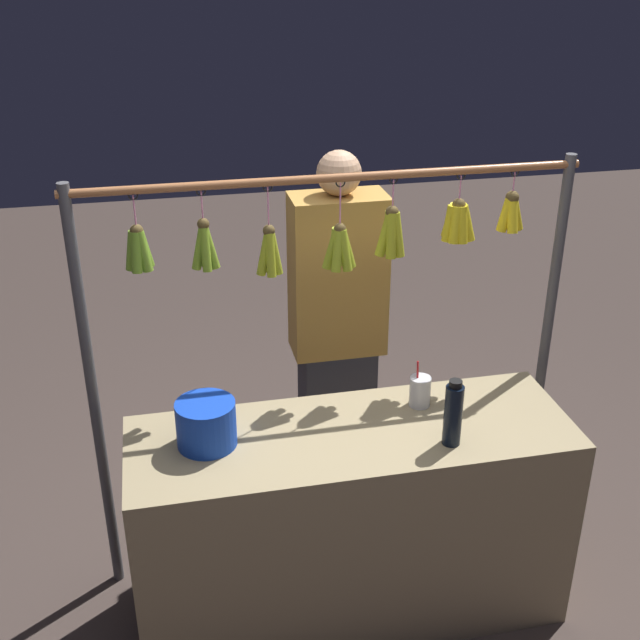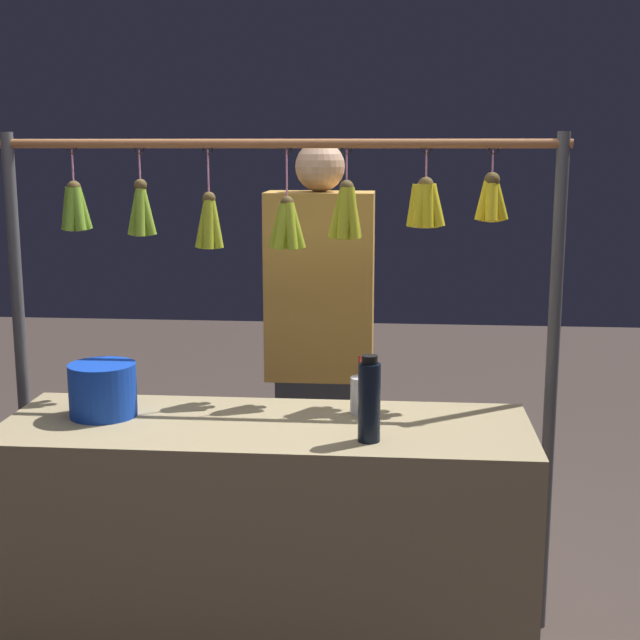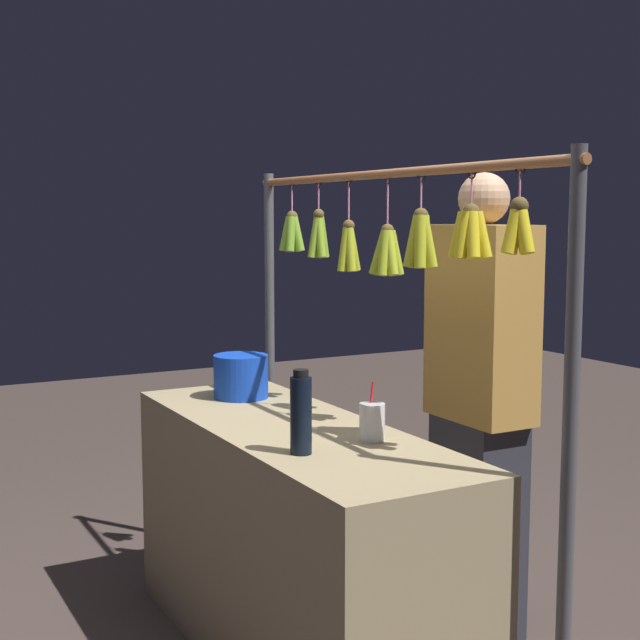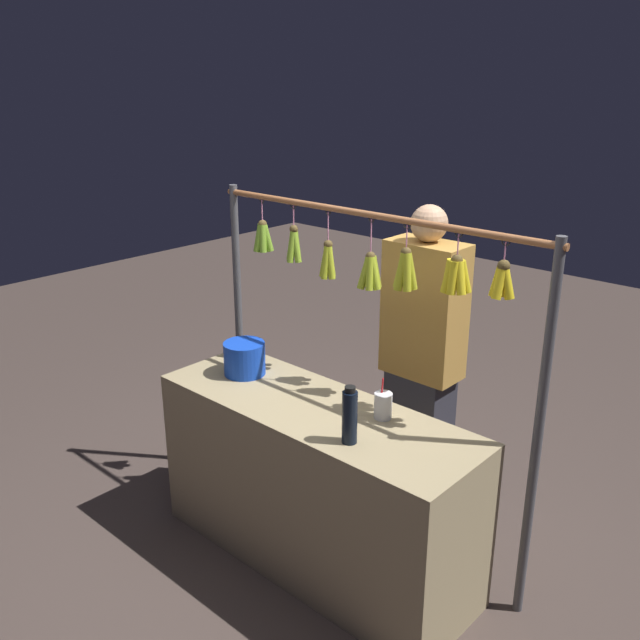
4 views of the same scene
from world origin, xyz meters
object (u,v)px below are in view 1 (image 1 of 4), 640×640
blue_bucket (206,424)px  water_bottle (453,414)px  drink_cup (420,391)px  vendor_person (337,342)px

blue_bucket → water_bottle: bearing=168.2°
water_bottle → blue_bucket: water_bottle is taller
water_bottle → drink_cup: bearing=-83.9°
vendor_person → drink_cup: bearing=108.0°
water_bottle → drink_cup: (0.03, -0.28, -0.06)m
blue_bucket → vendor_person: bearing=-133.3°
water_bottle → vendor_person: bearing=-75.7°
blue_bucket → vendor_person: (-0.65, -0.69, -0.09)m
blue_bucket → vendor_person: size_ratio=0.12×
vendor_person → water_bottle: bearing=104.3°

